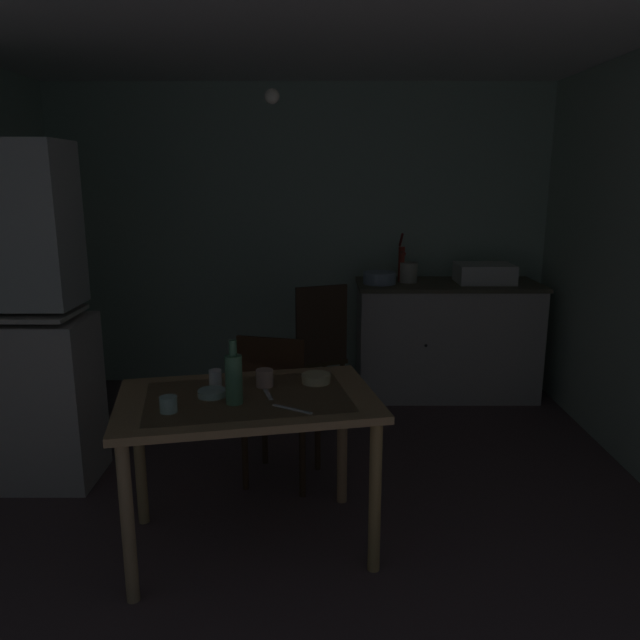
% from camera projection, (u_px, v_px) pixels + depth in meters
% --- Properties ---
extents(ground_plane, '(5.10, 5.10, 0.00)m').
position_uv_depth(ground_plane, '(292.00, 473.00, 3.75)').
color(ground_plane, '#594547').
extents(wall_back, '(4.20, 0.10, 2.49)m').
position_uv_depth(wall_back, '(299.00, 238.00, 5.21)').
color(wall_back, '#ABC7AE').
rests_on(wall_back, ground).
extents(ceiling_slab, '(4.20, 3.59, 0.10)m').
position_uv_depth(ceiling_slab, '(286.00, 20.00, 3.17)').
color(ceiling_slab, silver).
extents(hutch_cabinet, '(0.88, 0.46, 1.95)m').
position_uv_depth(hutch_cabinet, '(8.00, 330.00, 3.48)').
color(hutch_cabinet, beige).
rests_on(hutch_cabinet, ground).
extents(counter_cabinet, '(1.45, 0.64, 0.93)m').
position_uv_depth(counter_cabinet, '(445.00, 339.00, 5.03)').
color(counter_cabinet, beige).
rests_on(counter_cabinet, ground).
extents(sink_basin, '(0.44, 0.34, 0.15)m').
position_uv_depth(sink_basin, '(484.00, 273.00, 4.91)').
color(sink_basin, white).
rests_on(sink_basin, counter_cabinet).
extents(hand_pump, '(0.05, 0.27, 0.39)m').
position_uv_depth(hand_pump, '(401.00, 261.00, 4.93)').
color(hand_pump, maroon).
rests_on(hand_pump, counter_cabinet).
extents(mixing_bowl_counter, '(0.26, 0.26, 0.09)m').
position_uv_depth(mixing_bowl_counter, '(379.00, 278.00, 4.87)').
color(mixing_bowl_counter, '#9EB2C6').
rests_on(mixing_bowl_counter, counter_cabinet).
extents(stoneware_crock, '(0.14, 0.14, 0.16)m').
position_uv_depth(stoneware_crock, '(408.00, 272.00, 4.93)').
color(stoneware_crock, beige).
rests_on(stoneware_crock, counter_cabinet).
extents(dining_table, '(1.31, 0.97, 0.77)m').
position_uv_depth(dining_table, '(247.00, 417.00, 2.88)').
color(dining_table, tan).
rests_on(dining_table, ground).
extents(chair_far_side, '(0.49, 0.49, 0.92)m').
position_uv_depth(chair_far_side, '(278.00, 405.00, 3.51)').
color(chair_far_side, '#372415').
rests_on(chair_far_side, ground).
extents(chair_by_counter, '(0.52, 0.52, 1.02)m').
position_uv_depth(chair_by_counter, '(316.00, 350.00, 4.48)').
color(chair_by_counter, '#342814').
rests_on(chair_by_counter, ground).
extents(serving_bowl_wide, '(0.13, 0.13, 0.03)m').
position_uv_depth(serving_bowl_wide, '(212.00, 393.00, 2.85)').
color(serving_bowl_wide, '#ADD1C1').
rests_on(serving_bowl_wide, dining_table).
extents(soup_bowl_small, '(0.14, 0.14, 0.04)m').
position_uv_depth(soup_bowl_small, '(316.00, 378.00, 3.04)').
color(soup_bowl_small, beige).
rests_on(soup_bowl_small, dining_table).
extents(teacup_mint, '(0.08, 0.08, 0.07)m').
position_uv_depth(teacup_mint, '(168.00, 404.00, 2.66)').
color(teacup_mint, '#ADD1C1').
rests_on(teacup_mint, dining_table).
extents(teacup_cream, '(0.08, 0.08, 0.08)m').
position_uv_depth(teacup_cream, '(264.00, 378.00, 2.98)').
color(teacup_cream, tan).
rests_on(teacup_cream, dining_table).
extents(mug_tall, '(0.06, 0.06, 0.09)m').
position_uv_depth(mug_tall, '(215.00, 379.00, 2.97)').
color(mug_tall, white).
rests_on(mug_tall, dining_table).
extents(glass_bottle, '(0.08, 0.08, 0.29)m').
position_uv_depth(glass_bottle, '(233.00, 378.00, 2.74)').
color(glass_bottle, '#4C7F56').
rests_on(glass_bottle, dining_table).
extents(table_knife, '(0.18, 0.12, 0.00)m').
position_uv_depth(table_knife, '(292.00, 409.00, 2.69)').
color(table_knife, silver).
rests_on(table_knife, dining_table).
extents(teaspoon_near_bowl, '(0.06, 0.14, 0.00)m').
position_uv_depth(teaspoon_near_bowl, '(268.00, 395.00, 2.87)').
color(teaspoon_near_bowl, beige).
rests_on(teaspoon_near_bowl, dining_table).
extents(pendant_bulb, '(0.08, 0.08, 0.08)m').
position_uv_depth(pendant_bulb, '(272.00, 96.00, 3.22)').
color(pendant_bulb, '#F9EFCC').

